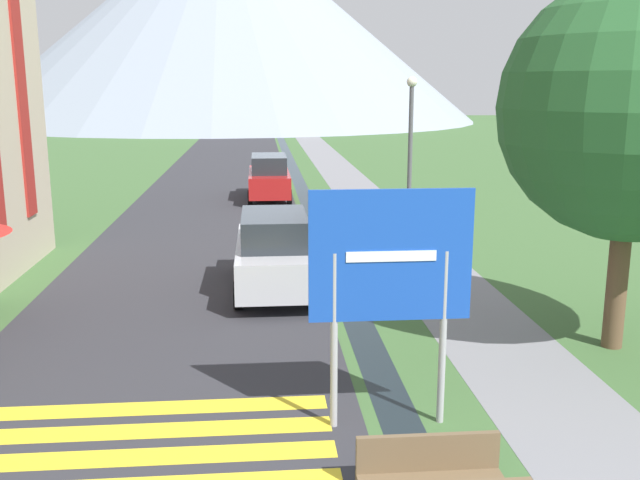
% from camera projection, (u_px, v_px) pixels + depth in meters
% --- Properties ---
extents(ground_plane, '(160.00, 160.00, 0.00)m').
position_uv_depth(ground_plane, '(280.00, 220.00, 24.79)').
color(ground_plane, '#3D6033').
extents(road, '(6.40, 60.00, 0.01)m').
position_uv_depth(road, '(222.00, 182.00, 34.30)').
color(road, '#2D2D33').
rests_on(road, ground_plane).
extents(footpath, '(2.20, 60.00, 0.01)m').
position_uv_depth(footpath, '(347.00, 180.00, 34.82)').
color(footpath, slate).
rests_on(footpath, ground_plane).
extents(drainage_channel, '(0.60, 60.00, 0.00)m').
position_uv_depth(drainage_channel, '(298.00, 181.00, 34.62)').
color(drainage_channel, black).
rests_on(drainage_channel, ground_plane).
extents(crosswalk_marking, '(5.44, 2.54, 0.01)m').
position_uv_depth(crosswalk_marking, '(128.00, 444.00, 9.37)').
color(crosswalk_marking, yellow).
rests_on(crosswalk_marking, ground_plane).
extents(mountain_distant, '(61.91, 61.91, 25.60)m').
position_uv_depth(mountain_distant, '(224.00, 16.00, 87.98)').
color(mountain_distant, gray).
rests_on(mountain_distant, ground_plane).
extents(road_sign, '(2.19, 0.11, 3.31)m').
position_uv_depth(road_sign, '(390.00, 273.00, 9.46)').
color(road_sign, '#9E9EA3').
rests_on(road_sign, ground_plane).
extents(parked_car_near, '(1.78, 4.33, 1.82)m').
position_uv_depth(parked_car_near, '(274.00, 252.00, 16.13)').
color(parked_car_near, '#B2B2B7').
rests_on(parked_car_near, ground_plane).
extents(parked_car_far, '(1.71, 4.57, 1.82)m').
position_uv_depth(parked_car_far, '(269.00, 177.00, 28.94)').
color(parked_car_far, '#A31919').
rests_on(parked_car_far, ground_plane).
extents(streetlamp, '(0.28, 0.28, 4.83)m').
position_uv_depth(streetlamp, '(410.00, 150.00, 19.27)').
color(streetlamp, '#515156').
rests_on(streetlamp, ground_plane).
extents(tree_by_path, '(4.52, 4.52, 6.50)m').
position_uv_depth(tree_by_path, '(633.00, 109.00, 11.96)').
color(tree_by_path, brown).
rests_on(tree_by_path, ground_plane).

